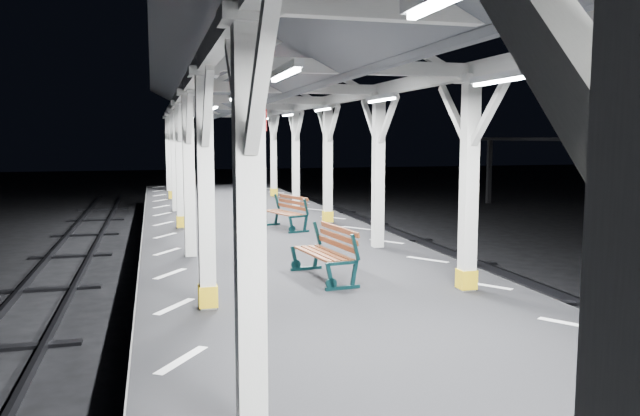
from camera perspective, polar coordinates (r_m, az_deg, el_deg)
name	(u,v)px	position (r m, az deg, el deg)	size (l,w,h in m)	color
platform	(394,382)	(7.72, 6.80, -15.51)	(6.00, 50.00, 1.00)	black
hazard_stripes_left	(182,360)	(7.05, -12.51, -13.40)	(1.00, 48.00, 0.01)	silver
hazard_stripes_right	(574,325)	(8.73, 22.19, -9.84)	(1.00, 48.00, 0.01)	silver
canopy	(400,31)	(7.24, 7.29, 15.75)	(5.40, 49.00, 4.65)	silver
bench_mid	(328,251)	(10.53, 0.76, -3.98)	(0.82, 1.70, 0.89)	#0B2A2D
bench_far	(287,211)	(16.27, -3.04, -0.31)	(1.02, 1.70, 0.86)	#0B2A2D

